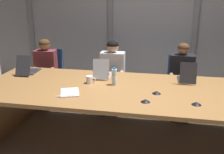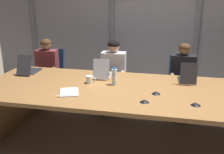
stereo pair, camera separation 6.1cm
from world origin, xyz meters
name	(u,v)px [view 2 (the right image)]	position (x,y,z in m)	size (l,w,h in m)	color
ground_plane	(138,141)	(0.00, 0.00, 0.00)	(13.76, 13.76, 0.00)	#7F705B
conference_table	(140,100)	(0.00, 0.00, 0.62)	(4.28, 1.46, 0.76)	olive
curtain_backdrop	(153,13)	(0.00, 2.14, 1.58)	(6.88, 0.17, 3.16)	#9999A0
laptop_left_end	(29,69)	(-1.77, 0.39, 0.82)	(0.25, 0.45, 0.31)	#2D2D33
laptop_left_mid	(103,74)	(-0.60, 0.40, 0.82)	(0.26, 0.39, 0.30)	#A8ADB7
laptop_center	(187,78)	(0.61, 0.43, 0.82)	(0.23, 0.37, 0.31)	#2D2D33
office_chair_left_end	(51,81)	(-1.80, 1.15, 0.36)	(0.60, 0.60, 0.96)	navy
office_chair_left_mid	(113,86)	(-0.59, 1.15, 0.36)	(0.60, 0.60, 0.96)	navy
office_chair_center	(181,91)	(0.59, 1.14, 0.36)	(0.60, 0.60, 0.93)	navy
person_left_end	(46,68)	(-1.79, 0.99, 0.68)	(0.42, 0.57, 1.18)	brown
person_left_mid	(113,71)	(-0.57, 0.99, 0.69)	(0.42, 0.55, 1.20)	silver
person_center	(183,76)	(0.59, 0.99, 0.68)	(0.41, 0.55, 1.19)	black
water_bottle_primary	(114,77)	(-0.36, 0.11, 0.87)	(0.07, 0.07, 0.24)	silver
coffee_mug_far	(90,79)	(-0.71, 0.11, 0.81)	(0.14, 0.09, 0.10)	white
conference_mic_left_side	(156,93)	(0.21, -0.12, 0.78)	(0.11, 0.11, 0.04)	black
conference_mic_middle	(196,104)	(0.66, -0.38, 0.78)	(0.11, 0.11, 0.04)	black
conference_mic_right_side	(144,101)	(0.09, -0.41, 0.78)	(0.11, 0.11, 0.04)	black
spiral_notepad	(69,92)	(-0.85, -0.31, 0.77)	(0.31, 0.36, 0.03)	silver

